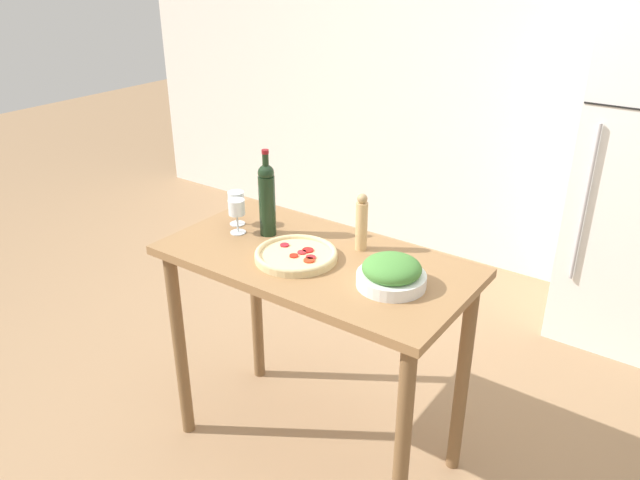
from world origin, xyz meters
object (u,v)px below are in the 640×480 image
pepper_mill (362,223)px  homemade_pizza (296,255)px  wine_glass_near (237,209)px  salad_bowl (392,273)px  wine_bottle (267,198)px  wine_glass_far (236,201)px

pepper_mill → homemade_pizza: (-0.16, -0.22, -0.10)m
wine_glass_near → homemade_pizza: bearing=-8.3°
wine_glass_near → salad_bowl: size_ratio=0.60×
wine_bottle → pepper_mill: 0.41m
pepper_mill → homemade_pizza: bearing=-125.8°
wine_glass_near → salad_bowl: (0.74, -0.02, -0.06)m
pepper_mill → salad_bowl: 0.31m
pepper_mill → wine_bottle: bearing=-165.3°
salad_bowl → homemade_pizza: (-0.40, -0.03, -0.03)m
wine_glass_far → wine_bottle: bearing=-0.4°
wine_glass_far → homemade_pizza: 0.43m
wine_bottle → wine_glass_near: wine_bottle is taller
wine_bottle → pepper_mill: size_ratio=1.56×
wine_glass_near → wine_glass_far: same height
wine_glass_far → pepper_mill: bearing=10.2°
wine_glass_near → wine_glass_far: size_ratio=1.00×
wine_glass_near → wine_glass_far: (-0.06, 0.07, 0.00)m
wine_bottle → homemade_pizza: size_ratio=1.14×
wine_bottle → wine_glass_near: (-0.11, -0.06, -0.06)m
wine_glass_far → homemade_pizza: wine_glass_far is taller
wine_glass_near → salad_bowl: wine_glass_near is taller
wine_glass_near → wine_bottle: bearing=30.2°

